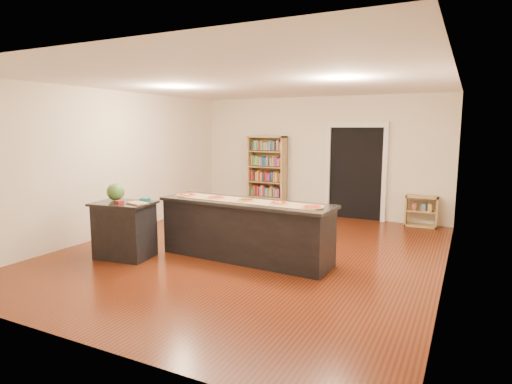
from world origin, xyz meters
The scene contains 17 objects.
room centered at (0.00, 0.00, 1.40)m, with size 6.00×7.00×2.80m.
doorway centered at (0.90, 3.46, 1.20)m, with size 1.40×0.09×2.21m.
kitchen_island centered at (0.10, -0.38, 0.47)m, with size 2.86×0.77×0.94m.
side_counter centered at (-1.67, -1.18, 0.46)m, with size 0.92×0.67×0.91m.
bookshelf centered at (-1.25, 3.28, 0.94)m, with size 0.94×0.33×1.88m, color tan.
low_shelf centered at (2.36, 3.31, 0.33)m, with size 0.66×0.28×0.66m, color tan.
waste_bin centered at (-0.15, 3.15, 0.16)m, with size 0.22×0.22×0.32m, color teal.
kraft_paper centered at (0.10, -0.37, 0.94)m, with size 2.48×0.45×0.00m, color olive.
watermelon centered at (-1.89, -1.12, 1.05)m, with size 0.28×0.28×0.28m, color #144214.
cutting_board centered at (-1.36, -1.19, 0.92)m, with size 0.32×0.21×0.02m, color tan.
package_red centered at (-1.63, -1.31, 0.93)m, with size 0.13×0.10×0.05m, color maroon.
package_teal centered at (-1.39, -0.99, 0.94)m, with size 0.18×0.18×0.07m, color #195966.
pizza_a centered at (-1.04, -0.36, 0.96)m, with size 0.33×0.33×0.02m.
pizza_b centered at (-0.47, -0.34, 0.96)m, with size 0.31×0.31×0.02m.
pizza_c centered at (0.10, -0.36, 0.96)m, with size 0.31×0.31×0.02m.
pizza_d centered at (0.68, -0.37, 0.96)m, with size 0.30×0.30×0.02m.
pizza_e centered at (1.24, -0.47, 0.96)m, with size 0.31×0.31×0.02m.
Camera 1 is at (3.23, -6.22, 2.08)m, focal length 30.00 mm.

